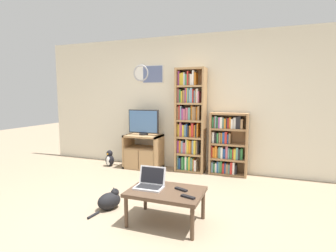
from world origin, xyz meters
name	(u,v)px	position (x,y,z in m)	size (l,w,h in m)	color
ground_plane	(134,223)	(0.00, 0.00, 0.00)	(18.00, 18.00, 0.00)	gray
wall_back	(191,103)	(-0.01, 2.42, 1.31)	(6.55, 0.09, 2.60)	beige
tv_stand	(143,151)	(-0.91, 2.12, 0.34)	(0.71, 0.48, 0.67)	tan
television	(144,122)	(-0.90, 2.14, 0.92)	(0.63, 0.18, 0.50)	black
bookshelf_tall	(190,121)	(0.03, 2.24, 0.96)	(0.56, 0.30, 1.96)	tan
bookshelf_short	(227,144)	(0.73, 2.26, 0.56)	(0.67, 0.27, 1.14)	#9E754C
coffee_table	(166,194)	(0.34, 0.13, 0.34)	(0.84, 0.57, 0.39)	#4C3828
laptop	(150,182)	(0.14, 0.16, 0.45)	(0.33, 0.26, 0.23)	silver
remote_near_laptop	(181,189)	(0.50, 0.19, 0.40)	(0.16, 0.10, 0.02)	black
remote_far_from_laptop	(188,197)	(0.64, 0.01, 0.40)	(0.17, 0.09, 0.02)	black
cat	(110,200)	(-0.46, 0.23, 0.11)	(0.33, 0.52, 0.26)	black
penguin_figurine	(110,159)	(-1.61, 1.98, 0.15)	(0.18, 0.16, 0.33)	black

